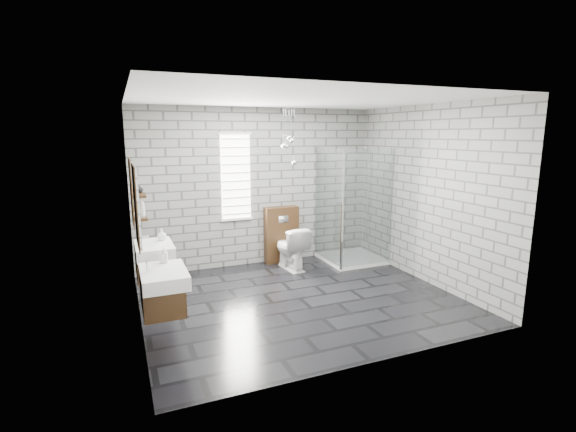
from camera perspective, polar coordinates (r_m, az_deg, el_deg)
floor at (r=5.95m, az=1.64°, el=-11.29°), size 4.20×3.60×0.02m
ceiling at (r=5.52m, az=1.80°, el=15.81°), size 4.20×3.60×0.02m
wall_back at (r=7.25m, az=-4.13°, el=3.91°), size 4.20×0.02×2.70m
wall_front at (r=4.02m, az=12.28°, el=-2.24°), size 4.20×0.02×2.70m
wall_left at (r=5.11m, az=-20.46°, el=0.14°), size 0.02×3.60×2.70m
wall_right at (r=6.71m, az=18.44°, el=2.77°), size 0.02×3.60×2.70m
vanity_left at (r=4.66m, az=-17.15°, el=-8.22°), size 0.47×0.70×1.57m
vanity_right at (r=5.76m, az=-18.25°, el=-4.58°), size 0.47×0.70×1.57m
shelf_lower at (r=5.06m, az=-19.52°, el=-0.22°), size 0.14×0.30×0.03m
shelf_upper at (r=5.02m, az=-19.71°, el=2.69°), size 0.14×0.30×0.03m
window at (r=7.08m, az=-7.17°, el=5.31°), size 0.56×0.05×1.48m
cistern_panel at (r=7.43m, az=-0.91°, el=-2.55°), size 0.60×0.20×1.00m
flush_plate at (r=7.27m, az=-0.62°, el=-0.43°), size 0.18×0.01×0.12m
shower_enclosure at (r=7.46m, az=8.54°, el=-2.60°), size 1.00×1.00×2.03m
pendant_cluster at (r=6.91m, az=0.11°, el=9.55°), size 0.28×0.19×0.95m
toilet at (r=7.08m, az=0.37°, el=-4.36°), size 0.48×0.76×0.73m
soap_bottle_a at (r=4.87m, az=-16.64°, el=-5.10°), size 0.09×0.10×0.18m
soap_bottle_b at (r=5.87m, az=-16.89°, el=-2.45°), size 0.15×0.15×0.16m
soap_bottle_c at (r=4.99m, az=-19.47°, el=1.18°), size 0.11×0.11×0.24m
vase at (r=5.11m, az=-19.70°, el=3.55°), size 0.11×0.11×0.10m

